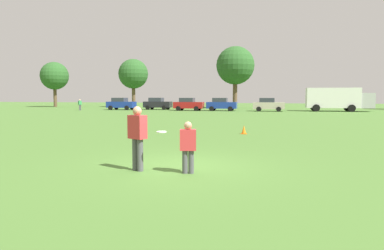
% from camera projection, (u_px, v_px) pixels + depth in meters
% --- Properties ---
extents(ground_plane, '(181.44, 181.44, 0.00)m').
position_uv_depth(ground_plane, '(177.00, 167.00, 10.27)').
color(ground_plane, '#47702D').
extents(player_thrower, '(0.58, 0.47, 1.81)m').
position_uv_depth(player_thrower, '(137.00, 135.00, 9.64)').
color(player_thrower, '#4C4C51').
rests_on(player_thrower, ground).
extents(player_defender, '(0.48, 0.34, 1.42)m').
position_uv_depth(player_defender, '(188.00, 145.00, 9.32)').
color(player_defender, '#4C4C51').
rests_on(player_defender, ground).
extents(frisbee, '(0.27, 0.27, 0.04)m').
position_uv_depth(frisbee, '(161.00, 132.00, 9.23)').
color(frisbee, white).
extents(traffic_cone, '(0.32, 0.32, 0.48)m').
position_uv_depth(traffic_cone, '(244.00, 130.00, 19.04)').
color(traffic_cone, '#D8590C').
rests_on(traffic_cone, ground).
extents(parked_car_near_left, '(4.22, 2.26, 1.82)m').
position_uv_depth(parked_car_near_left, '(121.00, 104.00, 52.00)').
color(parked_car_near_left, navy).
rests_on(parked_car_near_left, ground).
extents(parked_car_mid_left, '(4.22, 2.26, 1.82)m').
position_uv_depth(parked_car_mid_left, '(157.00, 104.00, 52.90)').
color(parked_car_mid_left, black).
rests_on(parked_car_mid_left, ground).
extents(parked_car_center, '(4.22, 2.26, 1.82)m').
position_uv_depth(parked_car_center, '(188.00, 104.00, 49.19)').
color(parked_car_center, maroon).
rests_on(parked_car_center, ground).
extents(parked_car_mid_right, '(4.22, 2.26, 1.82)m').
position_uv_depth(parked_car_mid_right, '(221.00, 104.00, 48.55)').
color(parked_car_mid_right, navy).
rests_on(parked_car_mid_right, ground).
extents(parked_car_near_right, '(4.22, 2.26, 1.82)m').
position_uv_depth(parked_car_near_right, '(268.00, 105.00, 47.01)').
color(parked_car_near_right, '#B7AD99').
rests_on(parked_car_near_right, ground).
extents(box_truck, '(8.53, 3.09, 3.18)m').
position_uv_depth(box_truck, '(337.00, 98.00, 46.70)').
color(box_truck, white).
rests_on(box_truck, ground).
extents(bystander_sideline_watcher, '(0.42, 0.51, 1.61)m').
position_uv_depth(bystander_sideline_watcher, '(80.00, 104.00, 49.97)').
color(bystander_sideline_watcher, '#4C4C51').
rests_on(bystander_sideline_watcher, ground).
extents(tree_west_oak, '(5.23, 5.23, 8.49)m').
position_uv_depth(tree_west_oak, '(54.00, 76.00, 65.13)').
color(tree_west_oak, brown).
rests_on(tree_west_oak, ground).
extents(tree_west_maple, '(5.50, 5.50, 8.94)m').
position_uv_depth(tree_west_maple, '(133.00, 74.00, 64.05)').
color(tree_west_maple, brown).
rests_on(tree_west_maple, ground).
extents(tree_center_elm, '(6.39, 6.39, 10.39)m').
position_uv_depth(tree_center_elm, '(235.00, 66.00, 57.76)').
color(tree_center_elm, brown).
rests_on(tree_center_elm, ground).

